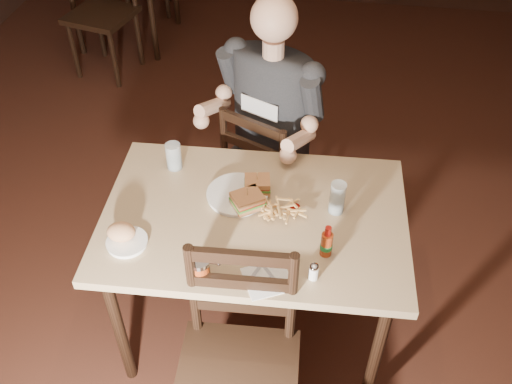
# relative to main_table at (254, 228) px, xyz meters

# --- Properties ---
(room_shell) EXTENTS (7.00, 7.00, 7.00)m
(room_shell) POSITION_rel_main_table_xyz_m (0.25, 0.24, 0.71)
(room_shell) COLOR black
(room_shell) RESTS_ON ground
(main_table) EXTENTS (1.26, 0.87, 0.77)m
(main_table) POSITION_rel_main_table_xyz_m (0.00, 0.00, 0.00)
(main_table) COLOR tan
(main_table) RESTS_ON ground
(chair_far) EXTENTS (0.55, 0.57, 0.88)m
(chair_far) POSITION_rel_main_table_xyz_m (-0.01, 0.66, -0.25)
(chair_far) COLOR black
(chair_far) RESTS_ON ground
(chair_near) EXTENTS (0.47, 0.51, 0.96)m
(chair_near) POSITION_rel_main_table_xyz_m (0.02, -0.56, -0.21)
(chair_near) COLOR black
(chair_near) RESTS_ON ground
(bg_chair_near) EXTENTS (0.54, 0.57, 0.95)m
(bg_chair_near) POSITION_rel_main_table_xyz_m (-1.49, 2.19, -0.21)
(bg_chair_near) COLOR black
(bg_chair_near) RESTS_ON ground
(diner) EXTENTS (0.68, 0.62, 0.95)m
(diner) POSITION_rel_main_table_xyz_m (-0.03, 0.61, 0.24)
(diner) COLOR #28292C
(diner) RESTS_ON chair_far
(dinner_plate) EXTENTS (0.26, 0.26, 0.01)m
(dinner_plate) POSITION_rel_main_table_xyz_m (-0.09, 0.10, 0.09)
(dinner_plate) COLOR white
(dinner_plate) RESTS_ON main_table
(sandwich_left) EXTENTS (0.12, 0.10, 0.09)m
(sandwich_left) POSITION_rel_main_table_xyz_m (-0.01, 0.13, 0.14)
(sandwich_left) COLOR #BD7F4B
(sandwich_left) RESTS_ON dinner_plate
(sandwich_right) EXTENTS (0.15, 0.15, 0.10)m
(sandwich_right) POSITION_rel_main_table_xyz_m (-0.03, 0.03, 0.14)
(sandwich_right) COLOR #BD7F4B
(sandwich_right) RESTS_ON dinner_plate
(fries_pile) EXTENTS (0.23, 0.17, 0.04)m
(fries_pile) POSITION_rel_main_table_xyz_m (0.11, 0.02, 0.11)
(fries_pile) COLOR #E2B067
(fries_pile) RESTS_ON dinner_plate
(ketchup_dollop) EXTENTS (0.05, 0.05, 0.01)m
(ketchup_dollop) POSITION_rel_main_table_xyz_m (0.16, 0.05, 0.10)
(ketchup_dollop) COLOR maroon
(ketchup_dollop) RESTS_ON dinner_plate
(glass_left) EXTENTS (0.07, 0.07, 0.12)m
(glass_left) POSITION_rel_main_table_xyz_m (-0.39, 0.24, 0.14)
(glass_left) COLOR silver
(glass_left) RESTS_ON main_table
(glass_right) EXTENTS (0.07, 0.07, 0.14)m
(glass_right) POSITION_rel_main_table_xyz_m (0.32, 0.07, 0.15)
(glass_right) COLOR silver
(glass_right) RESTS_ON main_table
(hot_sauce) EXTENTS (0.05, 0.05, 0.14)m
(hot_sauce) POSITION_rel_main_table_xyz_m (0.30, -0.16, 0.15)
(hot_sauce) COLOR #913210
(hot_sauce) RESTS_ON main_table
(salt_shaker) EXTENTS (0.04, 0.04, 0.07)m
(salt_shaker) POSITION_rel_main_table_xyz_m (0.26, -0.28, 0.11)
(salt_shaker) COLOR white
(salt_shaker) RESTS_ON main_table
(syrup_dispenser) EXTENTS (0.08, 0.08, 0.10)m
(syrup_dispenser) POSITION_rel_main_table_xyz_m (-0.14, -0.35, 0.13)
(syrup_dispenser) COLOR #913210
(syrup_dispenser) RESTS_ON main_table
(napkin) EXTENTS (0.21, 0.21, 0.00)m
(napkin) POSITION_rel_main_table_xyz_m (0.10, -0.32, 0.08)
(napkin) COLOR white
(napkin) RESTS_ON main_table
(knife) EXTENTS (0.14, 0.17, 0.00)m
(knife) POSITION_rel_main_table_xyz_m (0.10, -0.29, 0.08)
(knife) COLOR silver
(knife) RESTS_ON napkin
(fork) EXTENTS (0.07, 0.16, 0.01)m
(fork) POSITION_rel_main_table_xyz_m (0.05, -0.29, 0.09)
(fork) COLOR silver
(fork) RESTS_ON napkin
(side_plate) EXTENTS (0.16, 0.16, 0.01)m
(side_plate) POSITION_rel_main_table_xyz_m (-0.46, -0.23, 0.09)
(side_plate) COLOR white
(side_plate) RESTS_ON main_table
(bread_roll) EXTENTS (0.11, 0.10, 0.07)m
(bread_roll) POSITION_rel_main_table_xyz_m (-0.48, -0.21, 0.12)
(bread_roll) COLOR tan
(bread_roll) RESTS_ON side_plate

